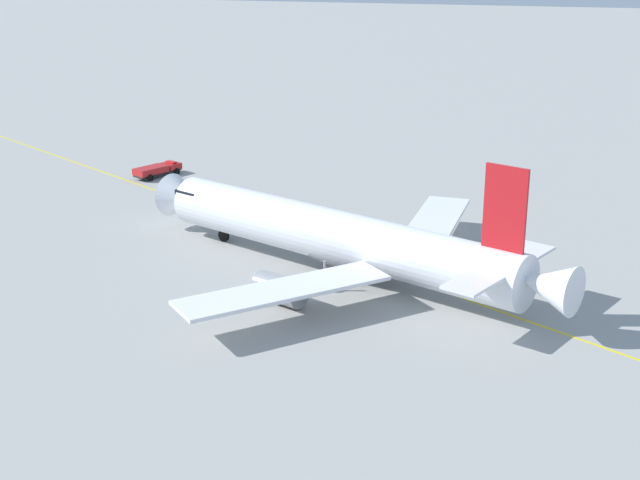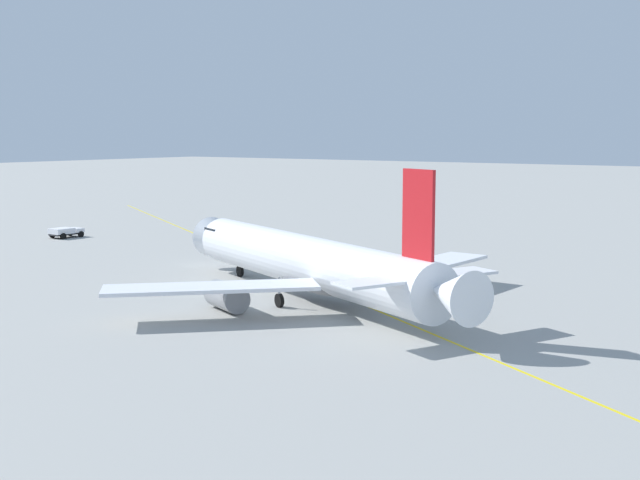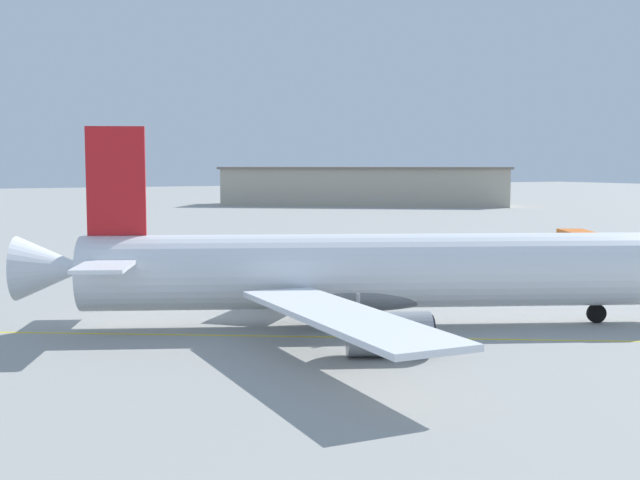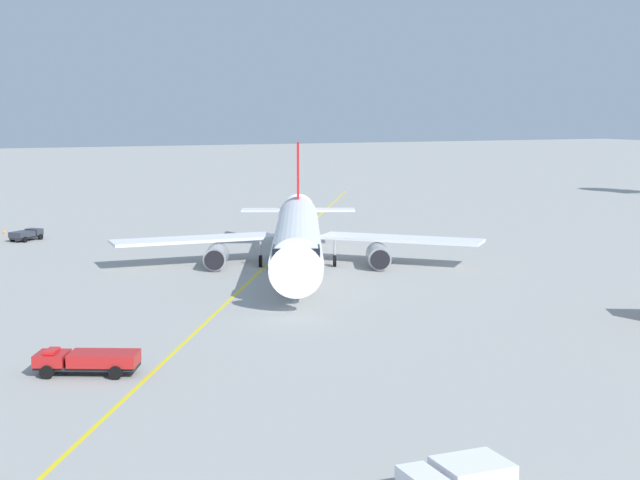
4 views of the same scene
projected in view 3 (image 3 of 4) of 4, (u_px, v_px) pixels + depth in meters
The scene contains 5 objects.
ground_plane at pixel (401, 326), 46.18m from camera, with size 600.00×600.00×0.00m, color #9E9E99.
airliner_main at pixel (372, 274), 46.04m from camera, with size 37.70×32.86×11.23m.
catering_truck_truck at pixel (574, 245), 75.84m from camera, with size 5.44×7.36×3.10m.
terminal_shed at pixel (365, 186), 185.22m from camera, with size 62.37×51.52×8.70m.
taxiway_centreline at pixel (488, 339), 42.73m from camera, with size 155.42×95.00×0.01m.
Camera 3 is at (25.14, 38.25, 9.12)m, focal length 45.71 mm.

